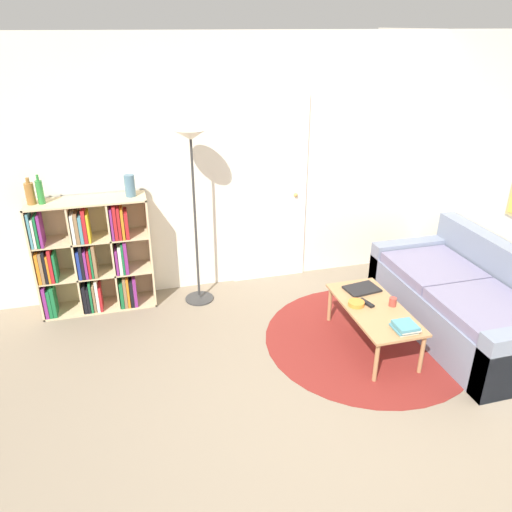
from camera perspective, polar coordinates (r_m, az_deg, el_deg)
ground_plane at (r=3.66m, az=7.52°, el=-21.77°), size 14.00×14.00×0.00m
wall_back at (r=5.23m, az=-2.66°, el=9.93°), size 7.61×0.11×2.60m
rug at (r=4.79m, az=12.64°, el=-9.21°), size 1.89×1.89×0.01m
bookshelf at (r=5.18m, az=-18.37°, el=-0.20°), size 1.10×0.34×1.15m
floor_lamp at (r=4.78m, az=-7.33°, el=10.68°), size 0.32×0.32×1.78m
couch at (r=5.07m, az=23.06°, el=-5.00°), size 0.93×1.89×0.83m
coffee_table at (r=4.54m, az=13.33°, el=-6.15°), size 0.49×1.03×0.39m
laptop at (r=4.78m, az=12.01°, el=-3.70°), size 0.33×0.26×0.02m
bowl at (r=4.51m, az=11.38°, el=-5.34°), size 0.14×0.14×0.04m
book_stack_on_table at (r=4.25m, az=16.66°, el=-7.79°), size 0.19×0.20×0.07m
cup at (r=4.57m, az=15.36°, el=-5.07°), size 0.07×0.07×0.08m
remote at (r=4.56m, az=12.52°, el=-5.25°), size 0.09×0.17×0.02m
bottle_left at (r=5.00m, az=-24.42°, el=6.55°), size 0.08×0.08×0.25m
bottle_middle at (r=4.97m, az=-23.46°, el=6.75°), size 0.06×0.06×0.27m
vase_on_shelf at (r=4.92m, az=-14.23°, el=7.80°), size 0.10×0.10×0.21m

